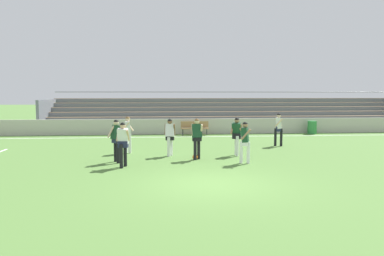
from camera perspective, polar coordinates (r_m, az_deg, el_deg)
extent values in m
plane|color=#517A38|center=(11.65, 2.91, -8.38)|extent=(160.00, 160.00, 0.00)
cube|color=white|center=(23.84, -1.17, -1.33)|extent=(44.00, 0.12, 0.01)
cube|color=#BCB7AD|center=(25.43, -1.41, 0.23)|extent=(48.00, 0.16, 1.02)
cube|color=#897051|center=(27.12, 6.85, 0.11)|extent=(27.46, 0.36, 0.08)
cube|color=slate|center=(26.94, 6.93, -0.27)|extent=(27.46, 0.04, 0.32)
cube|color=#897051|center=(27.83, 6.54, 0.92)|extent=(27.46, 0.36, 0.08)
cube|color=slate|center=(27.64, 6.62, 0.55)|extent=(27.46, 0.04, 0.32)
cube|color=#897051|center=(28.53, 6.25, 1.68)|extent=(27.46, 0.36, 0.08)
cube|color=slate|center=(28.35, 6.32, 1.33)|extent=(27.46, 0.04, 0.32)
cube|color=#897051|center=(29.25, 5.97, 2.40)|extent=(27.46, 0.36, 0.08)
cube|color=slate|center=(29.06, 6.04, 2.06)|extent=(27.46, 0.04, 0.32)
cube|color=#897051|center=(29.97, 5.71, 3.09)|extent=(27.46, 0.36, 0.08)
cube|color=slate|center=(29.78, 5.78, 2.77)|extent=(27.46, 0.04, 0.32)
cube|color=#897051|center=(30.69, 5.46, 3.75)|extent=(27.46, 0.36, 0.08)
cube|color=slate|center=(30.50, 5.52, 3.43)|extent=(27.46, 0.04, 0.32)
cube|color=#897051|center=(31.42, 5.22, 4.38)|extent=(27.46, 0.36, 0.08)
cube|color=slate|center=(31.23, 5.28, 4.07)|extent=(27.46, 0.04, 0.32)
cube|color=slate|center=(29.85, -20.69, 1.84)|extent=(0.20, 4.84, 2.26)
cylinder|color=slate|center=(31.66, 5.14, 5.38)|extent=(27.46, 0.06, 0.06)
cube|color=#99754C|center=(24.67, 0.43, -0.06)|extent=(1.80, 0.40, 0.06)
cube|color=#99754C|center=(24.83, 0.39, 0.55)|extent=(1.80, 0.05, 0.40)
cylinder|color=#47474C|center=(24.63, -1.38, -0.60)|extent=(0.07, 0.07, 0.45)
cylinder|color=#47474C|center=(24.78, 2.22, -0.57)|extent=(0.07, 0.07, 0.45)
cylinder|color=#2D7F3D|center=(26.79, 17.48, 0.09)|extent=(0.59, 0.59, 0.87)
cylinder|color=white|center=(16.52, -3.49, -2.83)|extent=(0.13, 0.13, 0.84)
cylinder|color=white|center=(16.78, -3.12, -2.70)|extent=(0.13, 0.13, 0.84)
cube|color=black|center=(16.60, -3.31, -1.40)|extent=(0.39, 0.27, 0.24)
cube|color=white|center=(16.57, -3.32, -0.37)|extent=(0.43, 0.42, 0.60)
cylinder|color=brown|center=(16.62, -3.98, -0.23)|extent=(0.11, 0.26, 0.51)
cylinder|color=brown|center=(16.51, -2.65, -0.25)|extent=(0.11, 0.26, 0.51)
sphere|color=brown|center=(16.53, -3.32, 0.96)|extent=(0.21, 0.21, 0.21)
sphere|color=black|center=(16.53, -3.32, 1.03)|extent=(0.20, 0.20, 0.20)
cylinder|color=black|center=(15.65, 0.47, -3.15)|extent=(0.13, 0.13, 0.91)
cylinder|color=black|center=(15.86, 1.01, -3.03)|extent=(0.13, 0.13, 0.91)
cube|color=black|center=(15.69, 0.74, -1.52)|extent=(0.38, 0.25, 0.24)
cube|color=#194228|center=(15.66, 0.74, -0.43)|extent=(0.41, 0.35, 0.59)
cylinder|color=beige|center=(15.73, 0.08, -0.26)|extent=(0.10, 0.31, 0.50)
cylinder|color=beige|center=(15.59, 1.41, -0.32)|extent=(0.10, 0.31, 0.50)
sphere|color=beige|center=(15.63, 0.74, 0.98)|extent=(0.21, 0.21, 0.21)
sphere|color=brown|center=(15.63, 0.74, 1.05)|extent=(0.20, 0.20, 0.20)
cylinder|color=white|center=(15.04, 7.36, -3.67)|extent=(0.13, 0.13, 0.84)
cylinder|color=white|center=(15.04, 8.39, -3.68)|extent=(0.13, 0.13, 0.84)
cube|color=white|center=(14.98, 7.90, -2.16)|extent=(0.34, 0.42, 0.24)
cube|color=#194228|center=(14.95, 7.91, -1.02)|extent=(0.40, 0.46, 0.58)
cylinder|color=#A87A5B|center=(15.14, 7.78, -0.79)|extent=(0.39, 0.21, 0.45)
cylinder|color=#A87A5B|center=(14.75, 8.05, -0.96)|extent=(0.39, 0.21, 0.45)
sphere|color=#A87A5B|center=(14.91, 7.93, 0.45)|extent=(0.21, 0.21, 0.21)
sphere|color=black|center=(14.91, 7.93, 0.53)|extent=(0.20, 0.20, 0.20)
cylinder|color=black|center=(20.22, 12.33, -1.35)|extent=(0.13, 0.13, 0.91)
cylinder|color=black|center=(20.22, 13.17, -1.37)|extent=(0.13, 0.13, 0.91)
cube|color=#232847|center=(20.18, 12.78, -0.13)|extent=(0.29, 0.40, 0.24)
cube|color=white|center=(20.15, 12.80, 0.72)|extent=(0.37, 0.43, 0.59)
cylinder|color=beige|center=(20.35, 12.77, 0.87)|extent=(0.40, 0.16, 0.44)
cylinder|color=beige|center=(19.95, 12.83, 0.78)|extent=(0.40, 0.16, 0.44)
sphere|color=beige|center=(20.12, 12.82, 1.81)|extent=(0.21, 0.21, 0.21)
sphere|color=black|center=(20.12, 12.82, 1.87)|extent=(0.20, 0.20, 0.20)
cylinder|color=white|center=(17.79, -9.78, -2.24)|extent=(0.13, 0.13, 0.89)
cylinder|color=white|center=(17.61, -9.25, -2.30)|extent=(0.13, 0.13, 0.89)
cube|color=white|center=(17.65, -9.54, -0.90)|extent=(0.25, 0.38, 0.24)
cube|color=white|center=(17.62, -9.55, 0.07)|extent=(0.32, 0.40, 0.58)
cylinder|color=beige|center=(17.78, -9.25, 0.24)|extent=(0.37, 0.11, 0.46)
cylinder|color=beige|center=(17.45, -9.87, 0.14)|extent=(0.37, 0.11, 0.46)
sphere|color=beige|center=(17.59, -9.57, 1.31)|extent=(0.21, 0.21, 0.21)
sphere|color=brown|center=(17.59, -9.57, 1.38)|extent=(0.20, 0.20, 0.20)
cylinder|color=white|center=(17.02, 6.59, -2.55)|extent=(0.13, 0.13, 0.88)
cylinder|color=white|center=(16.70, 6.77, -2.70)|extent=(0.13, 0.13, 0.88)
cube|color=black|center=(16.81, 6.69, -1.21)|extent=(0.42, 0.35, 0.24)
cube|color=#194228|center=(16.78, 6.70, -0.19)|extent=(0.49, 0.47, 0.60)
cylinder|color=#A87A5B|center=(16.81, 7.40, -0.06)|extent=(0.23, 0.36, 0.47)
cylinder|color=#A87A5B|center=(16.74, 6.01, -0.06)|extent=(0.23, 0.36, 0.47)
sphere|color=#A87A5B|center=(16.74, 6.72, 1.12)|extent=(0.21, 0.21, 0.21)
sphere|color=black|center=(16.74, 6.72, 1.19)|extent=(0.20, 0.20, 0.20)
cylinder|color=black|center=(15.21, -10.97, -3.48)|extent=(0.13, 0.13, 0.91)
cylinder|color=black|center=(15.56, -11.35, -3.29)|extent=(0.13, 0.13, 0.91)
cube|color=#232847|center=(15.33, -11.19, -1.77)|extent=(0.41, 0.41, 0.24)
cube|color=#194228|center=(15.29, -11.21, -0.65)|extent=(0.50, 0.50, 0.59)
cylinder|color=beige|center=(15.26, -12.02, -0.53)|extent=(0.31, 0.30, 0.47)
cylinder|color=beige|center=(15.32, -10.42, -0.48)|extent=(0.31, 0.30, 0.47)
sphere|color=beige|center=(15.26, -11.24, 0.79)|extent=(0.21, 0.21, 0.21)
sphere|color=black|center=(15.26, -11.24, 0.87)|extent=(0.20, 0.20, 0.20)
cylinder|color=black|center=(14.51, -9.94, -3.95)|extent=(0.13, 0.13, 0.88)
cylinder|color=black|center=(14.19, -10.52, -4.17)|extent=(0.13, 0.13, 0.88)
cube|color=#232847|center=(14.29, -10.25, -2.40)|extent=(0.38, 0.26, 0.24)
cube|color=white|center=(14.25, -10.27, -1.20)|extent=(0.41, 0.34, 0.59)
cylinder|color=#D6A884|center=(14.14, -9.54, -1.08)|extent=(0.12, 0.39, 0.46)
cylinder|color=#D6A884|center=(14.36, -11.00, -1.01)|extent=(0.12, 0.39, 0.46)
sphere|color=#D6A884|center=(14.21, -10.30, 0.34)|extent=(0.21, 0.21, 0.21)
sphere|color=black|center=(14.21, -10.30, 0.43)|extent=(0.20, 0.20, 0.20)
sphere|color=orange|center=(15.78, 0.46, -4.34)|extent=(0.22, 0.22, 0.22)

